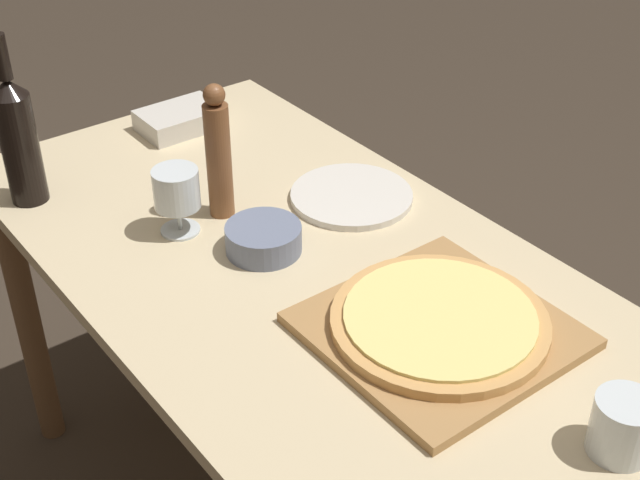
# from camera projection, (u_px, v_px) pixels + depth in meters

# --- Properties ---
(dining_table) EXTENTS (0.75, 1.59, 0.78)m
(dining_table) POSITION_uv_depth(u_px,v_px,m) (321.00, 325.00, 1.62)
(dining_table) COLOR #CCB78E
(dining_table) RESTS_ON ground_plane
(cutting_board) EXTENTS (0.38, 0.37, 0.02)m
(cutting_board) POSITION_uv_depth(u_px,v_px,m) (439.00, 330.00, 1.43)
(cutting_board) COLOR #A87A47
(cutting_board) RESTS_ON dining_table
(pizza) EXTENTS (0.35, 0.35, 0.02)m
(pizza) POSITION_uv_depth(u_px,v_px,m) (440.00, 320.00, 1.42)
(pizza) COLOR tan
(pizza) RESTS_ON cutting_board
(wine_bottle) EXTENTS (0.07, 0.07, 0.35)m
(wine_bottle) POSITION_uv_depth(u_px,v_px,m) (18.00, 138.00, 1.71)
(wine_bottle) COLOR black
(wine_bottle) RESTS_ON dining_table
(pepper_mill) EXTENTS (0.05, 0.05, 0.27)m
(pepper_mill) POSITION_uv_depth(u_px,v_px,m) (218.00, 154.00, 1.67)
(pepper_mill) COLOR brown
(pepper_mill) RESTS_ON dining_table
(wine_glass) EXTENTS (0.09, 0.09, 0.13)m
(wine_glass) POSITION_uv_depth(u_px,v_px,m) (176.00, 191.00, 1.64)
(wine_glass) COLOR silver
(wine_glass) RESTS_ON dining_table
(small_bowl) EXTENTS (0.14, 0.14, 0.05)m
(small_bowl) POSITION_uv_depth(u_px,v_px,m) (264.00, 239.00, 1.62)
(small_bowl) COLOR slate
(small_bowl) RESTS_ON dining_table
(drinking_tumbler) EXTENTS (0.09, 0.09, 0.09)m
(drinking_tumbler) POSITION_uv_depth(u_px,v_px,m) (622.00, 426.00, 1.21)
(drinking_tumbler) COLOR silver
(drinking_tumbler) RESTS_ON dining_table
(dinner_plate) EXTENTS (0.25, 0.25, 0.01)m
(dinner_plate) POSITION_uv_depth(u_px,v_px,m) (351.00, 196.00, 1.78)
(dinner_plate) COLOR silver
(dinner_plate) RESTS_ON dining_table
(food_container) EXTENTS (0.18, 0.12, 0.05)m
(food_container) POSITION_uv_depth(u_px,v_px,m) (180.00, 119.00, 2.04)
(food_container) COLOR beige
(food_container) RESTS_ON dining_table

